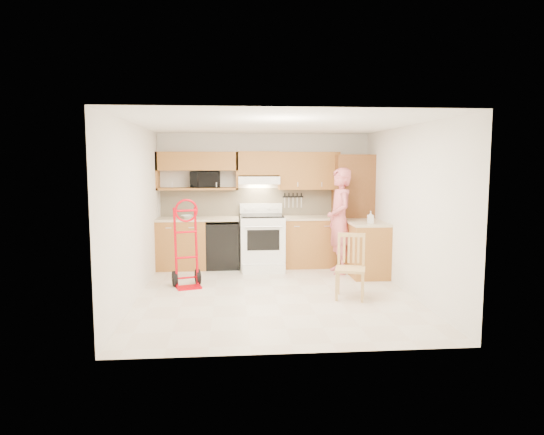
{
  "coord_description": "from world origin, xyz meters",
  "views": [
    {
      "loc": [
        -0.64,
        -7.03,
        1.97
      ],
      "look_at": [
        0.0,
        0.5,
        1.1
      ],
      "focal_mm": 32.11,
      "sensor_mm": 36.0,
      "label": 1
    }
  ],
  "objects": [
    {
      "name": "cab_return_right",
      "position": [
        1.7,
        1.15,
        0.45
      ],
      "size": [
        0.6,
        1.0,
        0.9
      ],
      "primitive_type": "cube",
      "color": "#99612C",
      "rests_on": "ground"
    },
    {
      "name": "upper_shelf_mw",
      "position": [
        -1.25,
        2.08,
        1.47
      ],
      "size": [
        1.5,
        0.33,
        0.04
      ],
      "primitive_type": "cube",
      "color": "#99612C",
      "rests_on": "wall_back"
    },
    {
      "name": "microwave",
      "position": [
        -1.11,
        2.08,
        1.64
      ],
      "size": [
        0.55,
        0.38,
        0.3
      ],
      "primitive_type": "imported",
      "rotation": [
        0.0,
        0.0,
        0.01
      ],
      "color": "black",
      "rests_on": "upper_shelf_mw"
    },
    {
      "name": "wall_right",
      "position": [
        2.01,
        0.0,
        1.25
      ],
      "size": [
        0.02,
        4.5,
        2.5
      ],
      "primitive_type": "cube",
      "color": "silver",
      "rests_on": "ground"
    },
    {
      "name": "range",
      "position": [
        -0.07,
        1.79,
        0.59
      ],
      "size": [
        0.8,
        1.05,
        1.18
      ],
      "primitive_type": null,
      "color": "white",
      "rests_on": "ground"
    },
    {
      "name": "lower_cab_right",
      "position": [
        0.83,
        1.95,
        0.45
      ],
      "size": [
        1.14,
        0.6,
        0.9
      ],
      "primitive_type": "cube",
      "color": "#99612C",
      "rests_on": "ground"
    },
    {
      "name": "soap_bottle",
      "position": [
        1.7,
        0.91,
        1.04
      ],
      "size": [
        0.1,
        0.1,
        0.21
      ],
      "primitive_type": "imported",
      "rotation": [
        0.0,
        0.0,
        -0.06
      ],
      "color": "white",
      "rests_on": "countertop_return"
    },
    {
      "name": "upper_cab_left",
      "position": [
        -1.25,
        2.08,
        1.98
      ],
      "size": [
        1.5,
        0.33,
        0.34
      ],
      "primitive_type": "cube",
      "color": "#99612C",
      "rests_on": "wall_back"
    },
    {
      "name": "dining_chair",
      "position": [
        1.07,
        -0.28,
        0.46
      ],
      "size": [
        0.53,
        0.55,
        0.93
      ],
      "primitive_type": null,
      "rotation": [
        0.0,
        0.0,
        -0.29
      ],
      "color": "tan",
      "rests_on": "ground"
    },
    {
      "name": "upper_cab_right",
      "position": [
        0.83,
        2.08,
        1.8
      ],
      "size": [
        1.14,
        0.33,
        0.7
      ],
      "primitive_type": "cube",
      "color": "#99612C",
      "rests_on": "wall_back"
    },
    {
      "name": "backsplash",
      "position": [
        0.0,
        2.23,
        1.2
      ],
      "size": [
        3.92,
        0.03,
        0.55
      ],
      "primitive_type": "cube",
      "color": "beige",
      "rests_on": "wall_back"
    },
    {
      "name": "range_hood",
      "position": [
        -0.12,
        2.02,
        1.63
      ],
      "size": [
        0.76,
        0.46,
        0.14
      ],
      "primitive_type": "cube",
      "color": "white",
      "rests_on": "wall_back"
    },
    {
      "name": "upper_cab_center",
      "position": [
        -0.12,
        2.08,
        1.94
      ],
      "size": [
        0.76,
        0.33,
        0.44
      ],
      "primitive_type": "cube",
      "color": "#99612C",
      "rests_on": "wall_back"
    },
    {
      "name": "floor",
      "position": [
        0.0,
        0.0,
        -0.01
      ],
      "size": [
        4.0,
        4.5,
        0.02
      ],
      "primitive_type": "cube",
      "color": "beige",
      "rests_on": "ground"
    },
    {
      "name": "countertop_left",
      "position": [
        -1.25,
        1.95,
        0.92
      ],
      "size": [
        1.5,
        0.63,
        0.04
      ],
      "primitive_type": "cube",
      "color": "tan",
      "rests_on": "lower_cab_left"
    },
    {
      "name": "countertop_return",
      "position": [
        1.7,
        1.15,
        0.92
      ],
      "size": [
        0.63,
        1.0,
        0.04
      ],
      "primitive_type": "cube",
      "color": "tan",
      "rests_on": "cab_return_right"
    },
    {
      "name": "wall_left",
      "position": [
        -2.01,
        0.0,
        1.25
      ],
      "size": [
        0.02,
        4.5,
        2.5
      ],
      "primitive_type": "cube",
      "color": "silver",
      "rests_on": "ground"
    },
    {
      "name": "countertop_right",
      "position": [
        0.83,
        1.95,
        0.92
      ],
      "size": [
        1.14,
        0.63,
        0.04
      ],
      "primitive_type": "cube",
      "color": "tan",
      "rests_on": "lower_cab_right"
    },
    {
      "name": "bowl",
      "position": [
        -1.45,
        1.95,
        0.97
      ],
      "size": [
        0.28,
        0.28,
        0.05
      ],
      "primitive_type": "imported",
      "rotation": [
        0.0,
        0.0,
        0.35
      ],
      "color": "white",
      "rests_on": "countertop_left"
    },
    {
      "name": "knife_strip",
      "position": [
        0.55,
        2.21,
        1.24
      ],
      "size": [
        0.4,
        0.05,
        0.29
      ],
      "primitive_type": null,
      "color": "black",
      "rests_on": "backsplash"
    },
    {
      "name": "dishwasher",
      "position": [
        -0.8,
        1.95,
        0.42
      ],
      "size": [
        0.6,
        0.6,
        0.85
      ],
      "primitive_type": "cube",
      "color": "black",
      "rests_on": "ground"
    },
    {
      "name": "lower_cab_left",
      "position": [
        -1.55,
        1.95,
        0.45
      ],
      "size": [
        0.9,
        0.6,
        0.9
      ],
      "primitive_type": "cube",
      "color": "#99612C",
      "rests_on": "ground"
    },
    {
      "name": "person",
      "position": [
        1.27,
        1.34,
        0.93
      ],
      "size": [
        0.49,
        0.71,
        1.87
      ],
      "primitive_type": "imported",
      "rotation": [
        0.0,
        0.0,
        -1.51
      ],
      "color": "#D1626A",
      "rests_on": "ground"
    },
    {
      "name": "pantry_tall",
      "position": [
        1.65,
        1.95,
        1.05
      ],
      "size": [
        0.7,
        0.6,
        2.1
      ],
      "primitive_type": "cube",
      "color": "brown",
      "rests_on": "ground"
    },
    {
      "name": "ceiling",
      "position": [
        0.0,
        0.0,
        2.51
      ],
      "size": [
        4.0,
        4.5,
        0.02
      ],
      "primitive_type": "cube",
      "color": "white",
      "rests_on": "ground"
    },
    {
      "name": "wall_front",
      "position": [
        0.0,
        -2.26,
        1.25
      ],
      "size": [
        4.0,
        0.02,
        2.5
      ],
      "primitive_type": "cube",
      "color": "silver",
      "rests_on": "ground"
    },
    {
      "name": "wall_back",
      "position": [
        0.0,
        2.26,
        1.25
      ],
      "size": [
        4.0,
        0.02,
        2.5
      ],
      "primitive_type": "cube",
      "color": "silver",
      "rests_on": "ground"
    },
    {
      "name": "hand_truck",
      "position": [
        -1.33,
        0.57,
        0.63
      ],
      "size": [
        0.6,
        0.57,
        1.25
      ],
      "primitive_type": null,
      "rotation": [
        0.0,
        0.0,
        0.28
      ],
      "color": "#C3000E",
      "rests_on": "ground"
    }
  ]
}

